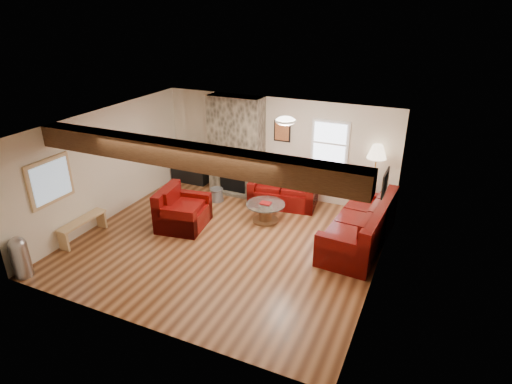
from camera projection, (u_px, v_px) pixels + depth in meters
room at (225, 188)px, 8.37m from camera, size 8.00×8.00×8.00m
oak_beam at (186, 156)px, 6.90m from camera, size 6.00×0.36×0.38m
chimney_breast at (236, 147)px, 10.84m from camera, size 1.40×0.67×2.50m
back_window at (330, 143)px, 10.00m from camera, size 0.90×0.08×1.10m
hatch_window at (50, 181)px, 8.16m from camera, size 0.08×1.00×0.90m
ceiling_dome at (286, 122)px, 8.30m from camera, size 0.40×0.40×0.18m
artwork_back at (282, 131)px, 10.39m from camera, size 0.42×0.06×0.52m
artwork_right at (385, 183)px, 7.31m from camera, size 0.06×0.55×0.42m
sofa_three at (359, 224)px, 8.66m from camera, size 1.17×2.50×0.94m
loveseat at (284, 188)px, 10.41m from camera, size 1.71×1.13×0.85m
armchair_red at (183, 208)px, 9.38m from camera, size 1.11×1.22×0.88m
coffee_table at (265, 212)px, 9.68m from camera, size 0.88×0.88×0.46m
tv_cabinet at (191, 173)px, 11.81m from camera, size 1.01×0.41×0.51m
television at (190, 156)px, 11.61m from camera, size 0.83×0.11×0.48m
floor_lamp at (377, 156)px, 9.49m from camera, size 0.44×0.44×1.70m
pine_bench at (83, 229)px, 8.97m from camera, size 0.27×1.16×0.43m
pedal_bin at (20, 257)px, 7.66m from camera, size 0.34×0.34×0.80m
coal_bucket at (217, 194)px, 10.70m from camera, size 0.35×0.35×0.33m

